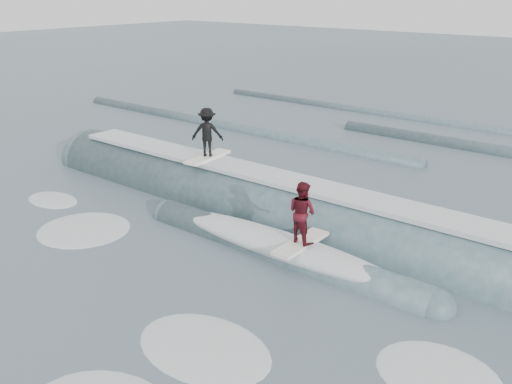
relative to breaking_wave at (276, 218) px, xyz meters
The scene contains 6 objects.
ground 5.78m from the breaking_wave, 91.83° to the right, with size 160.00×160.00×0.00m, color #3F535D.
breaking_wave is the anchor object (origin of this frame).
surfer_black 3.86m from the breaking_wave, behind, with size 1.25×2.05×1.78m.
surfer_red 3.35m from the breaking_wave, 40.01° to the right, with size 0.91×2.01×1.79m.
whitewater 6.37m from the breaking_wave, 85.43° to the right, with size 16.35×8.15×0.10m.
far_swells 11.97m from the breaking_wave, 97.29° to the left, with size 38.07×8.65×0.80m.
Camera 1 is at (10.35, -7.72, 7.08)m, focal length 40.00 mm.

